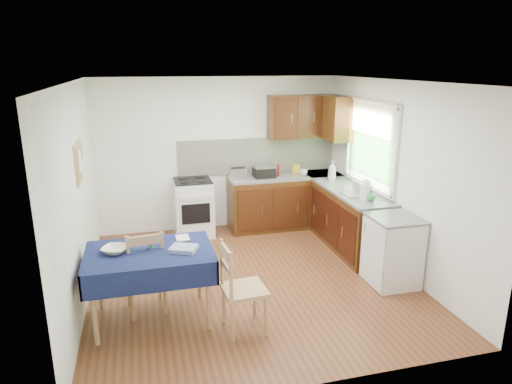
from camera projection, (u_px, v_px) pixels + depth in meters
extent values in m
plane|color=#533216|center=(251.00, 279.00, 5.92)|extent=(4.20, 4.20, 0.00)
cube|color=silver|center=(250.00, 81.00, 5.24)|extent=(4.00, 4.20, 0.02)
cube|color=white|center=(220.00, 154.00, 7.53)|extent=(4.00, 0.02, 2.50)
cube|color=white|center=(314.00, 253.00, 3.62)|extent=(4.00, 0.02, 2.50)
cube|color=silver|center=(77.00, 198.00, 5.09)|extent=(0.02, 4.20, 2.50)
cube|color=white|center=(396.00, 176.00, 6.06)|extent=(0.02, 4.20, 2.50)
cube|color=black|center=(285.00, 202.00, 7.73)|extent=(1.90, 0.60, 0.86)
cube|color=black|center=(350.00, 221.00, 6.82)|extent=(0.60, 1.70, 0.86)
cube|color=slate|center=(285.00, 176.00, 7.61)|extent=(1.90, 0.60, 0.04)
cube|color=slate|center=(352.00, 192.00, 6.70)|extent=(0.60, 1.70, 0.04)
cube|color=slate|center=(322.00, 174.00, 7.77)|extent=(0.60, 0.60, 0.04)
cube|color=#E9E4C6|center=(258.00, 155.00, 7.69)|extent=(2.70, 0.02, 0.60)
cube|color=black|center=(304.00, 116.00, 7.55)|extent=(1.20, 0.35, 0.70)
cube|color=black|center=(339.00, 119.00, 7.25)|extent=(0.35, 0.50, 0.70)
cube|color=white|center=(194.00, 208.00, 7.35)|extent=(0.60, 0.60, 0.90)
cube|color=black|center=(192.00, 181.00, 7.23)|extent=(0.58, 0.58, 0.02)
cube|color=black|center=(196.00, 214.00, 7.07)|extent=(0.44, 0.01, 0.32)
cube|color=#295824|center=(371.00, 149.00, 6.64)|extent=(0.01, 1.40, 0.85)
cube|color=white|center=(373.00, 104.00, 6.46)|extent=(0.04, 1.48, 0.06)
cube|color=white|center=(367.00, 185.00, 6.79)|extent=(0.04, 1.48, 0.06)
cube|color=#CAAE8B|center=(371.00, 119.00, 6.52)|extent=(0.02, 1.36, 0.44)
cube|color=white|center=(393.00, 252.00, 5.70)|extent=(0.55, 0.58, 0.85)
cube|color=slate|center=(396.00, 218.00, 5.58)|extent=(0.58, 0.60, 0.03)
cube|color=tan|center=(79.00, 162.00, 5.28)|extent=(0.02, 0.62, 0.47)
cube|color=#A07D43|center=(80.00, 162.00, 5.29)|extent=(0.01, 0.56, 0.41)
cube|color=white|center=(80.00, 161.00, 5.21)|extent=(0.00, 0.18, 0.24)
cube|color=white|center=(83.00, 168.00, 5.43)|extent=(0.00, 0.15, 0.20)
cube|color=#0F103D|center=(149.00, 252.00, 4.79)|extent=(1.28, 0.86, 0.03)
cube|color=#0F103D|center=(152.00, 281.00, 4.42)|extent=(1.32, 0.02, 0.26)
cube|color=#0F103D|center=(149.00, 247.00, 5.23)|extent=(1.32, 0.02, 0.26)
cube|color=#0F103D|center=(85.00, 269.00, 4.66)|extent=(0.02, 0.90, 0.26)
cube|color=#0F103D|center=(211.00, 256.00, 4.98)|extent=(0.02, 0.90, 0.26)
cylinder|color=tan|center=(94.00, 310.00, 4.44)|extent=(0.05, 0.05, 0.77)
cylinder|color=tan|center=(208.00, 296.00, 4.71)|extent=(0.05, 0.05, 0.77)
cylinder|color=tan|center=(99.00, 279.00, 5.09)|extent=(0.05, 0.05, 0.77)
cylinder|color=tan|center=(199.00, 268.00, 5.36)|extent=(0.05, 0.05, 0.77)
cube|color=tan|center=(145.00, 272.00, 5.06)|extent=(0.48, 0.48, 0.04)
cube|color=tan|center=(145.00, 248.00, 4.79)|extent=(0.40, 0.08, 0.31)
cylinder|color=tan|center=(160.00, 282.00, 5.35)|extent=(0.04, 0.04, 0.47)
cylinder|color=tan|center=(129.00, 287.00, 5.22)|extent=(0.04, 0.04, 0.47)
cylinder|color=tan|center=(165.00, 295.00, 5.03)|extent=(0.04, 0.04, 0.47)
cylinder|color=tan|center=(132.00, 301.00, 4.90)|extent=(0.04, 0.04, 0.47)
cube|color=tan|center=(244.00, 290.00, 4.69)|extent=(0.46, 0.46, 0.04)
cube|color=tan|center=(226.00, 260.00, 4.53)|extent=(0.06, 0.39, 0.31)
cylinder|color=tan|center=(266.00, 315.00, 4.65)|extent=(0.04, 0.04, 0.46)
cylinder|color=tan|center=(255.00, 299.00, 4.96)|extent=(0.04, 0.04, 0.46)
cylinder|color=tan|center=(233.00, 321.00, 4.54)|extent=(0.04, 0.04, 0.46)
cylinder|color=tan|center=(224.00, 304.00, 4.85)|extent=(0.04, 0.04, 0.46)
cube|color=#BCBCC1|center=(238.00, 174.00, 7.31)|extent=(0.26, 0.16, 0.18)
cube|color=black|center=(238.00, 168.00, 7.28)|extent=(0.22, 0.02, 0.02)
cube|color=black|center=(264.00, 172.00, 7.46)|extent=(0.33, 0.29, 0.15)
cube|color=#BCBCC1|center=(264.00, 166.00, 7.43)|extent=(0.33, 0.29, 0.03)
cylinder|color=#AE0D18|center=(278.00, 170.00, 7.50)|extent=(0.05, 0.05, 0.20)
cube|color=yellow|center=(296.00, 169.00, 7.71)|extent=(0.12, 0.09, 0.15)
cube|color=#939499|center=(358.00, 194.00, 6.48)|extent=(0.41, 0.31, 0.02)
cylinder|color=white|center=(359.00, 188.00, 6.45)|extent=(0.05, 0.19, 0.19)
cylinder|color=white|center=(366.00, 192.00, 6.23)|extent=(0.17, 0.17, 0.21)
sphere|color=white|center=(367.00, 183.00, 6.19)|extent=(0.11, 0.11, 0.11)
imported|color=silver|center=(304.00, 172.00, 7.57)|extent=(0.15, 0.15, 0.10)
imported|color=white|center=(332.00, 171.00, 7.22)|extent=(0.15, 0.15, 0.31)
imported|color=#1E5EAF|center=(332.00, 173.00, 7.36)|extent=(0.12, 0.12, 0.20)
imported|color=#268D35|center=(371.00, 195.00, 6.16)|extent=(0.17, 0.17, 0.16)
imported|color=beige|center=(115.00, 250.00, 4.74)|extent=(0.35, 0.35, 0.06)
imported|color=white|center=(176.00, 239.00, 5.11)|extent=(0.15, 0.20, 0.02)
cylinder|color=#238336|center=(151.00, 244.00, 4.86)|extent=(0.05, 0.05, 0.09)
cube|color=navy|center=(184.00, 249.00, 4.79)|extent=(0.33, 0.30, 0.05)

